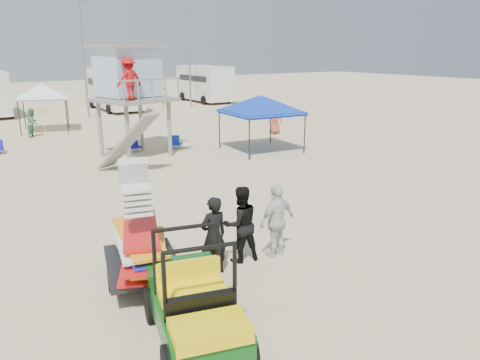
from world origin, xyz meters
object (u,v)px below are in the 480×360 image
lifeguard_tower (129,76)px  canopy_blue (261,98)px  utility_cart (194,296)px  surf_trailer (140,243)px  man_left (213,236)px

lifeguard_tower → canopy_blue: lifeguard_tower is taller
utility_cart → canopy_blue: bearing=50.7°
utility_cart → lifeguard_tower: size_ratio=0.56×
surf_trailer → lifeguard_tower: size_ratio=0.57×
lifeguard_tower → utility_cart: bearing=-106.6°
utility_cart → man_left: size_ratio=1.54×
utility_cart → surf_trailer: 2.34m
utility_cart → man_left: 2.54m
utility_cart → lifeguard_tower: (4.23, 14.19, 2.70)m
utility_cart → canopy_blue: size_ratio=0.80×
surf_trailer → lifeguard_tower: bearing=70.4°
canopy_blue → surf_trailer: bearing=-135.5°
utility_cart → surf_trailer: size_ratio=0.99×
utility_cart → man_left: (1.52, 2.03, -0.00)m
surf_trailer → lifeguard_tower: 12.85m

